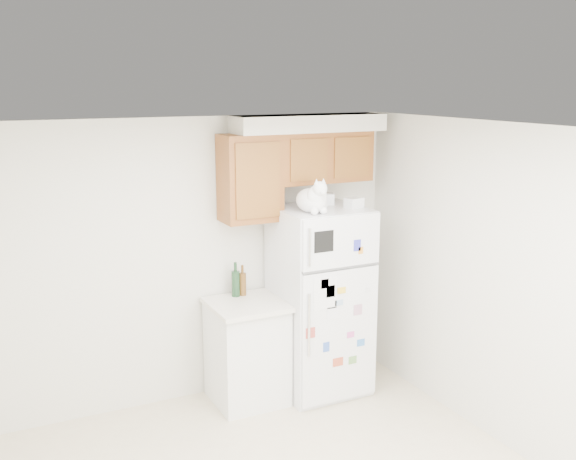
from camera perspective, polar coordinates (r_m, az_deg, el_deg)
room_shell at (r=4.30m, az=0.46°, el=-2.58°), size 3.84×4.04×2.52m
refrigerator at (r=6.11m, az=2.72°, el=-5.99°), size 0.76×0.78×1.70m
base_counter at (r=6.03m, az=-3.50°, el=-10.21°), size 0.64×0.64×0.92m
cat at (r=5.68m, az=2.18°, el=2.64°), size 0.30×0.44×0.31m
storage_box_back at (r=6.08m, az=3.02°, el=2.65°), size 0.22×0.19×0.10m
storage_box_front at (r=5.93m, az=5.60°, el=2.31°), size 0.17×0.14×0.09m
bottle_green at (r=5.98m, az=-4.46°, el=-4.19°), size 0.07×0.07×0.31m
bottle_amber at (r=6.01m, az=-3.87°, el=-4.26°), size 0.06×0.06×0.28m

